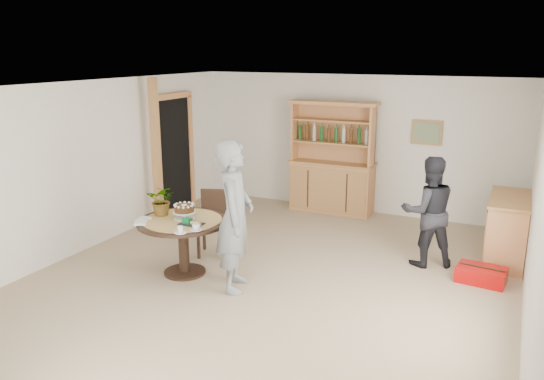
{
  "coord_description": "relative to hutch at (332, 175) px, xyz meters",
  "views": [
    {
      "loc": [
        2.77,
        -5.82,
        2.92
      ],
      "look_at": [
        -0.26,
        0.56,
        1.05
      ],
      "focal_mm": 35.0,
      "sensor_mm": 36.0,
      "label": 1
    }
  ],
  "objects": [
    {
      "name": "sideboard",
      "position": [
        3.04,
        -1.24,
        -0.22
      ],
      "size": [
        0.54,
        1.26,
        0.94
      ],
      "color": "tan",
      "rests_on": "ground"
    },
    {
      "name": "ground",
      "position": [
        0.3,
        -3.24,
        -0.69
      ],
      "size": [
        7.0,
        7.0,
        0.0
      ],
      "primitive_type": "plane",
      "color": "tan",
      "rests_on": "ground"
    },
    {
      "name": "teen_boy",
      "position": [
        0.01,
        -3.67,
        0.25
      ],
      "size": [
        0.66,
        0.8,
        1.89
      ],
      "primitive_type": "imported",
      "rotation": [
        0.0,
        0.0,
        1.92
      ],
      "color": "slate",
      "rests_on": "ground"
    },
    {
      "name": "napkins",
      "position": [
        -1.25,
        -3.88,
        0.09
      ],
      "size": [
        0.24,
        0.33,
        0.03
      ],
      "color": "white",
      "rests_on": "dining_table"
    },
    {
      "name": "coffee_cup_b",
      "position": [
        -0.56,
        -4.02,
        0.11
      ],
      "size": [
        0.15,
        0.15,
        0.08
      ],
      "color": "white",
      "rests_on": "dining_table"
    },
    {
      "name": "adult_person",
      "position": [
        2.03,
        -1.86,
        0.08
      ],
      "size": [
        0.93,
        0.86,
        1.55
      ],
      "primitive_type": "imported",
      "rotation": [
        0.0,
        0.0,
        3.61
      ],
      "color": "black",
      "rests_on": "ground"
    },
    {
      "name": "birthday_cake",
      "position": [
        -0.84,
        -3.52,
        0.19
      ],
      "size": [
        0.3,
        0.3,
        0.2
      ],
      "color": "white",
      "rests_on": "dining_table"
    },
    {
      "name": "pine_post",
      "position": [
        -2.4,
        -2.04,
        0.56
      ],
      "size": [
        0.12,
        0.12,
        2.5
      ],
      "primitive_type": "cube",
      "color": "#AC7748",
      "rests_on": "ground"
    },
    {
      "name": "coffee_cup_a",
      "position": [
        -0.44,
        -3.85,
        0.11
      ],
      "size": [
        0.15,
        0.15,
        0.09
      ],
      "color": "white",
      "rests_on": "dining_table"
    },
    {
      "name": "doorway",
      "position": [
        -2.63,
        -1.24,
        0.42
      ],
      "size": [
        0.13,
        1.1,
        2.18
      ],
      "color": "black",
      "rests_on": "ground"
    },
    {
      "name": "gift_tray",
      "position": [
        -0.63,
        -3.7,
        0.1
      ],
      "size": [
        0.3,
        0.2,
        0.08
      ],
      "color": "black",
      "rests_on": "dining_table"
    },
    {
      "name": "room_shell",
      "position": [
        0.3,
        -3.23,
        1.05
      ],
      "size": [
        6.04,
        7.04,
        2.52
      ],
      "color": "white",
      "rests_on": "ground"
    },
    {
      "name": "flower_vase",
      "position": [
        -1.19,
        -3.52,
        0.28
      ],
      "size": [
        0.47,
        0.44,
        0.42
      ],
      "primitive_type": "imported",
      "rotation": [
        0.0,
        0.0,
        0.35
      ],
      "color": "#3F7233",
      "rests_on": "dining_table"
    },
    {
      "name": "dining_table",
      "position": [
        -0.84,
        -3.57,
        -0.08
      ],
      "size": [
        1.2,
        1.2,
        0.76
      ],
      "color": "black",
      "rests_on": "ground"
    },
    {
      "name": "red_suitcase",
      "position": [
        2.8,
        -2.16,
        -0.59
      ],
      "size": [
        0.64,
        0.46,
        0.21
      ],
      "rotation": [
        0.0,
        0.0,
        -0.11
      ],
      "color": "#BA0909",
      "rests_on": "ground"
    },
    {
      "name": "dining_chair",
      "position": [
        -0.87,
        -2.75,
        -0.15
      ],
      "size": [
        0.54,
        0.54,
        0.95
      ],
      "rotation": [
        0.0,
        0.0,
        0.34
      ],
      "color": "black",
      "rests_on": "ground"
    },
    {
      "name": "hutch",
      "position": [
        0.0,
        0.0,
        0.0
      ],
      "size": [
        1.62,
        0.54,
        2.04
      ],
      "color": "tan",
      "rests_on": "ground"
    }
  ]
}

